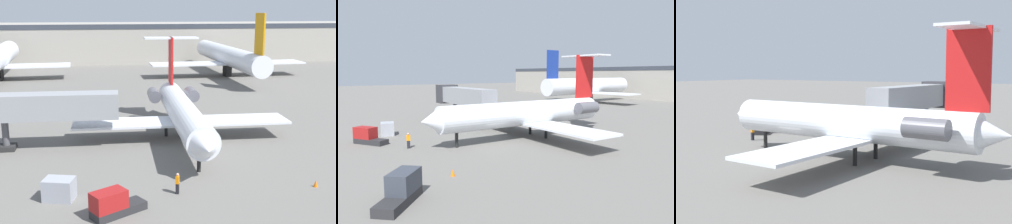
% 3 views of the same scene
% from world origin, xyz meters
% --- Properties ---
extents(ground_plane, '(400.00, 400.00, 0.10)m').
position_xyz_m(ground_plane, '(0.00, 0.00, -0.05)').
color(ground_plane, '#66635E').
extents(regional_jet, '(23.79, 26.91, 10.54)m').
position_xyz_m(regional_jet, '(-0.49, 5.85, 3.20)').
color(regional_jet, silver).
rests_on(regional_jet, ground_plane).
extents(jet_bridge, '(16.14, 3.62, 6.04)m').
position_xyz_m(jet_bridge, '(-16.49, 4.79, 4.35)').
color(jet_bridge, gray).
rests_on(jet_bridge, ground_plane).
extents(ground_crew_marshaller, '(0.38, 0.47, 1.69)m').
position_xyz_m(ground_crew_marshaller, '(-3.66, -8.59, 0.86)').
color(ground_crew_marshaller, black).
rests_on(ground_crew_marshaller, ground_plane).
extents(baggage_tug_trailing, '(4.16, 3.23, 1.90)m').
position_xyz_m(baggage_tug_trailing, '(-8.73, -11.53, 0.84)').
color(baggage_tug_trailing, '#262628').
rests_on(baggage_tug_trailing, ground_plane).
extents(cargo_container_uld, '(2.58, 2.15, 1.66)m').
position_xyz_m(cargo_container_uld, '(-12.61, -8.22, 0.83)').
color(cargo_container_uld, '#999EA8').
rests_on(cargo_container_uld, ground_plane).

